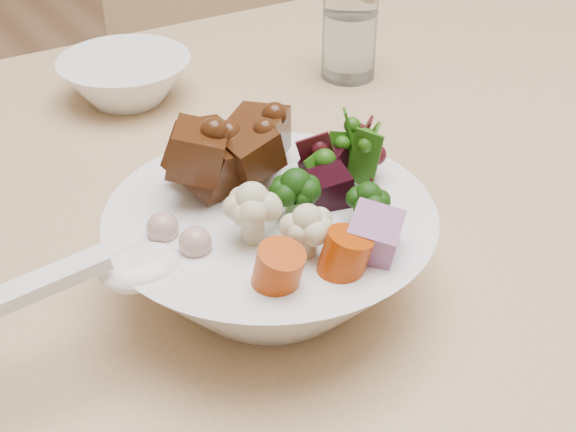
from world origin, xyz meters
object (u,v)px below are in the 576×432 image
Objects in this scene: dining_table at (526,167)px; food_bowl at (272,244)px; water_glass at (349,36)px; side_bowl at (126,80)px; chair_far at (227,84)px.

food_bowl is (-0.41, -0.10, 0.12)m from dining_table.
water_glass is (-0.13, 0.19, 0.13)m from dining_table.
food_bowl reaches higher than side_bowl.
chair_far is 0.94m from food_bowl.
chair_far is (-0.02, 0.70, -0.17)m from dining_table.
water_glass is at bearing -18.59° from side_bowl.
side_bowl reaches higher than dining_table.
chair_far is at bearing 50.12° from side_bowl.
food_bowl is 0.38m from side_bowl.
dining_table is 1.82× the size of chair_far.
food_bowl reaches higher than water_glass.
chair_far is 0.62m from side_bowl.
water_glass is 0.27m from side_bowl.
food_bowl is (-0.40, -0.80, 0.28)m from chair_far.
side_bowl is (-0.38, 0.27, 0.10)m from dining_table.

